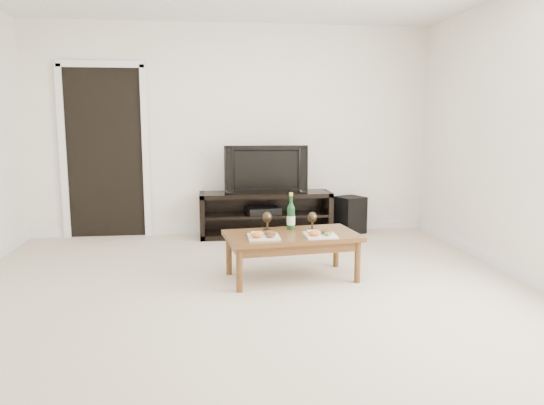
{
  "coord_description": "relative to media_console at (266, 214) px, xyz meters",
  "views": [
    {
      "loc": [
        -0.32,
        -3.94,
        1.46
      ],
      "look_at": [
        0.26,
        0.76,
        0.7
      ],
      "focal_mm": 35.0,
      "sensor_mm": 36.0,
      "label": 1
    }
  ],
  "objects": [
    {
      "name": "floor",
      "position": [
        -0.39,
        -2.5,
        -0.28
      ],
      "size": [
        5.5,
        5.5,
        0.0
      ],
      "primitive_type": "plane",
      "color": "beige",
      "rests_on": "ground"
    },
    {
      "name": "back_wall",
      "position": [
        -0.39,
        0.27,
        1.02
      ],
      "size": [
        5.0,
        0.04,
        2.6
      ],
      "primitive_type": "cube",
      "color": "white",
      "rests_on": "ground"
    },
    {
      "name": "doorway",
      "position": [
        -1.94,
        0.24,
        0.75
      ],
      "size": [
        0.9,
        0.02,
        2.05
      ],
      "primitive_type": "cube",
      "color": "black",
      "rests_on": "ground"
    },
    {
      "name": "media_console",
      "position": [
        0.0,
        0.0,
        0.0
      ],
      "size": [
        1.62,
        0.45,
        0.55
      ],
      "primitive_type": "cube",
      "color": "black",
      "rests_on": "ground"
    },
    {
      "name": "television",
      "position": [
        0.0,
        0.0,
        0.57
      ],
      "size": [
        1.01,
        0.16,
        0.58
      ],
      "primitive_type": "imported",
      "rotation": [
        0.0,
        0.0,
        -0.03
      ],
      "color": "black",
      "rests_on": "media_console"
    },
    {
      "name": "av_receiver",
      "position": [
        -0.03,
        -0.01,
        0.05
      ],
      "size": [
        0.44,
        0.36,
        0.08
      ],
      "primitive_type": "cube",
      "rotation": [
        0.0,
        0.0,
        0.15
      ],
      "color": "black",
      "rests_on": "media_console"
    },
    {
      "name": "subwoofer",
      "position": [
        1.09,
        0.05,
        -0.04
      ],
      "size": [
        0.41,
        0.41,
        0.47
      ],
      "primitive_type": "cube",
      "rotation": [
        0.0,
        0.0,
        0.41
      ],
      "color": "black",
      "rests_on": "ground"
    },
    {
      "name": "coffee_table",
      "position": [
        0.04,
        -1.79,
        -0.07
      ],
      "size": [
        1.26,
        0.79,
        0.42
      ],
      "primitive_type": "cube",
      "rotation": [
        0.0,
        0.0,
        0.12
      ],
      "color": "brown",
      "rests_on": "ground"
    },
    {
      "name": "plate_left",
      "position": [
        -0.23,
        -1.93,
        0.18
      ],
      "size": [
        0.27,
        0.27,
        0.07
      ],
      "primitive_type": "cube",
      "color": "white",
      "rests_on": "coffee_table"
    },
    {
      "name": "plate_right",
      "position": [
        0.27,
        -1.93,
        0.18
      ],
      "size": [
        0.27,
        0.27,
        0.07
      ],
      "primitive_type": "cube",
      "color": "white",
      "rests_on": "coffee_table"
    },
    {
      "name": "wine_bottle",
      "position": [
        0.06,
        -1.61,
        0.32
      ],
      "size": [
        0.07,
        0.07,
        0.35
      ],
      "primitive_type": "cylinder",
      "color": "#0F3818",
      "rests_on": "coffee_table"
    },
    {
      "name": "goblet_left",
      "position": [
        -0.16,
        -1.59,
        0.23
      ],
      "size": [
        0.09,
        0.09,
        0.17
      ],
      "primitive_type": null,
      "color": "#32291B",
      "rests_on": "coffee_table"
    },
    {
      "name": "goblet_right",
      "position": [
        0.26,
        -1.65,
        0.23
      ],
      "size": [
        0.09,
        0.09,
        0.17
      ],
      "primitive_type": null,
      "color": "#32291B",
      "rests_on": "coffee_table"
    }
  ]
}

